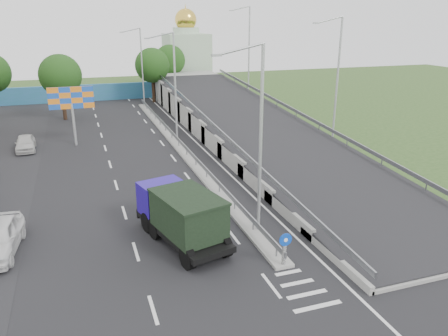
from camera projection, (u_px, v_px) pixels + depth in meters
name	position (u px, v px, depth m)	size (l,w,h in m)	color
ground	(306.00, 294.00, 18.98)	(160.00, 160.00, 0.00)	#2D4C1E
road_surface	(155.00, 164.00, 35.97)	(26.00, 90.00, 0.04)	black
median	(179.00, 147.00, 40.44)	(1.00, 44.00, 0.20)	gray
overpass_ramp	(254.00, 123.00, 42.20)	(10.00, 50.00, 3.50)	gray
median_guardrail	(179.00, 140.00, 40.23)	(0.09, 44.00, 0.71)	gray
sign_bollard	(285.00, 249.00, 20.59)	(0.64, 0.23, 1.67)	black
lamp_post_near	(258.00, 132.00, 22.51)	(2.74, 0.18, 10.08)	#B2B5B7
lamp_post_mid	(173.00, 82.00, 40.42)	(2.74, 0.18, 10.08)	#B2B5B7
lamp_post_far	(140.00, 63.00, 58.33)	(2.74, 0.18, 10.08)	#B2B5B7
blue_wall	(108.00, 92.00, 63.93)	(30.00, 0.50, 2.40)	#236C82
church	(187.00, 56.00, 74.05)	(7.00, 7.00, 13.80)	#B2CCAD
billboard	(71.00, 101.00, 39.95)	(4.00, 0.24, 5.50)	#B2B5B7
tree_left_mid	(60.00, 75.00, 50.07)	(4.80, 4.80, 7.60)	black
tree_median_far	(152.00, 65.00, 60.90)	(4.80, 4.80, 7.60)	black
tree_ramp_far	(170.00, 60.00, 68.39)	(4.80, 4.80, 7.60)	black
dump_truck	(181.00, 213.00, 22.95)	(3.99, 7.05, 2.93)	black
parked_car_e	(25.00, 143.00, 39.43)	(1.65, 4.09, 1.39)	silver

